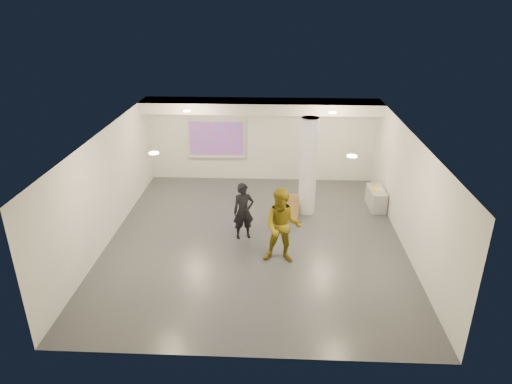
{
  "coord_description": "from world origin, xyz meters",
  "views": [
    {
      "loc": [
        0.54,
        -11.07,
        6.24
      ],
      "look_at": [
        0.0,
        0.4,
        1.25
      ],
      "focal_mm": 32.0,
      "sensor_mm": 36.0,
      "label": 1
    }
  ],
  "objects_px": {
    "projection_screen": "(216,139)",
    "woman": "(243,211)",
    "column": "(308,167)",
    "man": "(283,226)",
    "credenza": "(376,198)"
  },
  "relations": [
    {
      "from": "column",
      "to": "projection_screen",
      "type": "height_order",
      "value": "column"
    },
    {
      "from": "woman",
      "to": "man",
      "type": "relative_size",
      "value": 0.81
    },
    {
      "from": "credenza",
      "to": "man",
      "type": "bearing_deg",
      "value": -134.52
    },
    {
      "from": "projection_screen",
      "to": "column",
      "type": "bearing_deg",
      "value": -40.56
    },
    {
      "from": "credenza",
      "to": "man",
      "type": "height_order",
      "value": "man"
    },
    {
      "from": "woman",
      "to": "man",
      "type": "xyz_separation_m",
      "value": [
        1.05,
        -1.18,
        0.19
      ]
    },
    {
      "from": "projection_screen",
      "to": "woman",
      "type": "height_order",
      "value": "projection_screen"
    },
    {
      "from": "column",
      "to": "woman",
      "type": "height_order",
      "value": "column"
    },
    {
      "from": "projection_screen",
      "to": "man",
      "type": "bearing_deg",
      "value": -67.24
    },
    {
      "from": "projection_screen",
      "to": "man",
      "type": "relative_size",
      "value": 1.06
    },
    {
      "from": "credenza",
      "to": "woman",
      "type": "height_order",
      "value": "woman"
    },
    {
      "from": "projection_screen",
      "to": "man",
      "type": "xyz_separation_m",
      "value": [
        2.33,
        -5.54,
        -0.54
      ]
    },
    {
      "from": "credenza",
      "to": "man",
      "type": "xyz_separation_m",
      "value": [
        -2.99,
        -3.31,
        0.67
      ]
    },
    {
      "from": "column",
      "to": "man",
      "type": "distance_m",
      "value": 3.04
    },
    {
      "from": "column",
      "to": "woman",
      "type": "distance_m",
      "value": 2.6
    }
  ]
}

